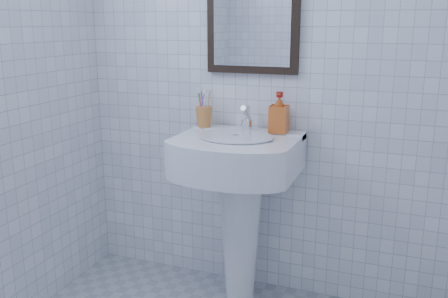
% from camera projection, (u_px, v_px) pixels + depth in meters
% --- Properties ---
extents(wall_back, '(2.20, 0.02, 2.50)m').
position_uv_depth(wall_back, '(272.00, 72.00, 2.65)').
color(wall_back, white).
rests_on(wall_back, ground).
extents(washbasin, '(0.62, 0.45, 0.95)m').
position_uv_depth(washbasin, '(239.00, 191.00, 2.65)').
color(washbasin, white).
rests_on(washbasin, ground).
extents(faucet, '(0.06, 0.12, 0.14)m').
position_uv_depth(faucet, '(247.00, 120.00, 2.66)').
color(faucet, silver).
rests_on(faucet, washbasin).
extents(toothbrush_cup, '(0.12, 0.12, 0.11)m').
position_uv_depth(toothbrush_cup, '(204.00, 117.00, 2.75)').
color(toothbrush_cup, '#CF7E38').
rests_on(toothbrush_cup, washbasin).
extents(soap_dispenser, '(0.10, 0.10, 0.21)m').
position_uv_depth(soap_dispenser, '(279.00, 113.00, 2.60)').
color(soap_dispenser, '#C04112').
rests_on(soap_dispenser, washbasin).
extents(wall_mirror, '(0.50, 0.04, 0.62)m').
position_uv_depth(wall_mirror, '(253.00, 13.00, 2.59)').
color(wall_mirror, black).
rests_on(wall_mirror, wall_back).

